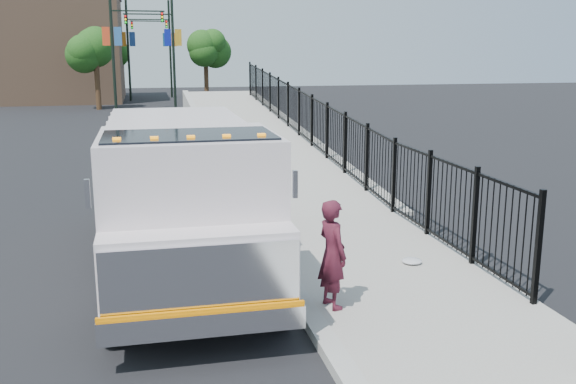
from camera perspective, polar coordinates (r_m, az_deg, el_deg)
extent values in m
plane|color=black|center=(11.44, -0.07, -8.17)|extent=(120.00, 120.00, 0.00)
cube|color=#9E998E|center=(10.25, 13.18, -10.70)|extent=(3.55, 12.00, 0.12)
cube|color=#ADAAA3|center=(9.62, 2.55, -11.85)|extent=(0.30, 12.00, 0.16)
cube|color=#9E998E|center=(27.12, -2.95, 3.99)|extent=(3.95, 24.06, 3.19)
cube|color=black|center=(23.41, 2.12, 4.85)|extent=(0.10, 28.00, 1.80)
cube|color=black|center=(12.65, -9.37, -3.39)|extent=(1.13, 7.54, 0.24)
cube|color=silver|center=(9.90, -8.70, -1.21)|extent=(2.61, 2.45, 2.22)
cube|color=silver|center=(8.73, -7.92, -6.88)|extent=(2.61, 0.78, 1.11)
cube|color=silver|center=(8.35, -7.67, -7.80)|extent=(2.55, 0.10, 0.94)
cube|color=silver|center=(8.47, -7.51, -11.52)|extent=(2.66, 0.21, 0.31)
cube|color=orange|center=(8.41, -7.54, -10.49)|extent=(2.66, 0.06, 0.07)
cube|color=black|center=(9.49, -8.71, 2.30)|extent=(2.44, 1.45, 0.94)
cube|color=silver|center=(13.81, -9.89, 2.67)|extent=(2.68, 4.67, 1.89)
cube|color=silver|center=(8.72, -17.39, -0.16)|extent=(0.07, 0.07, 0.39)
cube|color=silver|center=(8.92, 0.63, 0.69)|extent=(0.07, 0.07, 0.39)
cube|color=orange|center=(9.03, -14.98, 4.48)|extent=(0.11, 0.09, 0.07)
cube|color=orange|center=(9.02, -11.80, 4.64)|extent=(0.11, 0.09, 0.07)
cube|color=orange|center=(9.04, -8.63, 4.78)|extent=(0.11, 0.09, 0.07)
cube|color=orange|center=(9.09, -5.48, 4.91)|extent=(0.11, 0.09, 0.07)
cube|color=orange|center=(9.16, -2.37, 5.02)|extent=(0.11, 0.09, 0.07)
cylinder|color=black|center=(9.51, -15.22, -9.48)|extent=(0.36, 1.11, 1.11)
cylinder|color=black|center=(9.66, -1.15, -8.66)|extent=(0.36, 1.11, 1.11)
cylinder|color=black|center=(14.69, -14.40, -1.59)|extent=(0.36, 1.11, 1.11)
cylinder|color=black|center=(14.79, -5.35, -1.15)|extent=(0.36, 1.11, 1.11)
cylinder|color=black|center=(15.88, -14.29, -0.53)|extent=(0.36, 1.11, 1.11)
cylinder|color=black|center=(15.97, -5.92, -0.13)|extent=(0.36, 1.11, 1.11)
imported|color=#4F1726|center=(9.92, 3.95, -5.52)|extent=(0.56, 0.71, 1.71)
ellipsoid|color=silver|center=(12.33, 10.94, -6.03)|extent=(0.38, 0.38, 0.10)
cylinder|color=black|center=(41.37, -15.31, 12.10)|extent=(0.18, 0.18, 8.00)
cube|color=black|center=(41.39, -13.21, 15.40)|extent=(3.20, 0.08, 0.08)
cube|color=black|center=(41.39, -11.13, 15.01)|extent=(0.18, 0.22, 0.60)
cube|color=#2B619F|center=(41.36, -14.88, 13.23)|extent=(0.45, 0.04, 1.10)
cube|color=#E4421B|center=(41.39, -15.88, 13.18)|extent=(0.45, 0.04, 1.10)
cylinder|color=black|center=(44.99, -10.15, 12.35)|extent=(0.18, 0.18, 8.00)
cube|color=black|center=(45.00, -12.37, 15.19)|extent=(3.20, 0.08, 0.08)
cube|color=black|center=(44.99, -14.24, 14.65)|extent=(0.18, 0.22, 0.60)
cube|color=#C68D1E|center=(45.01, -9.73, 13.38)|extent=(0.45, 0.04, 1.10)
cube|color=#0C1996|center=(44.98, -10.65, 13.35)|extent=(0.45, 0.04, 1.10)
cylinder|color=black|center=(53.23, -14.01, 12.19)|extent=(0.18, 0.18, 8.00)
cube|color=black|center=(53.26, -12.37, 14.75)|extent=(3.20, 0.08, 0.08)
cube|color=black|center=(53.28, -10.76, 14.44)|extent=(0.18, 0.22, 0.60)
cube|color=#254A96|center=(53.23, -13.68, 13.07)|extent=(0.45, 0.04, 1.10)
cube|color=orange|center=(53.24, -14.45, 13.03)|extent=(0.45, 0.04, 1.10)
cylinder|color=black|center=(56.16, -10.43, 12.35)|extent=(0.18, 0.18, 8.00)
cube|color=black|center=(56.17, -12.21, 14.63)|extent=(3.20, 0.08, 0.08)
cube|color=black|center=(56.15, -13.71, 14.20)|extent=(0.18, 0.22, 0.60)
cube|color=#C16928|center=(56.18, -10.10, 13.18)|extent=(0.45, 0.04, 1.10)
cube|color=#144F80|center=(56.15, -10.83, 13.15)|extent=(0.45, 0.04, 1.10)
cylinder|color=#382314|center=(45.81, -16.56, 9.02)|extent=(0.36, 0.36, 3.20)
sphere|color=#194714|center=(45.74, -16.75, 12.02)|extent=(2.71, 2.71, 2.71)
cylinder|color=#382314|center=(51.53, -7.27, 9.78)|extent=(0.36, 0.36, 3.20)
sphere|color=#194714|center=(51.47, -7.34, 12.45)|extent=(2.34, 2.34, 2.34)
cylinder|color=#382314|center=(57.43, -15.28, 9.72)|extent=(0.36, 0.36, 3.20)
sphere|color=#194714|center=(57.38, -15.42, 12.12)|extent=(2.60, 2.60, 2.60)
cube|color=#8C664C|center=(54.86, -19.92, 11.82)|extent=(10.00, 10.00, 8.00)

